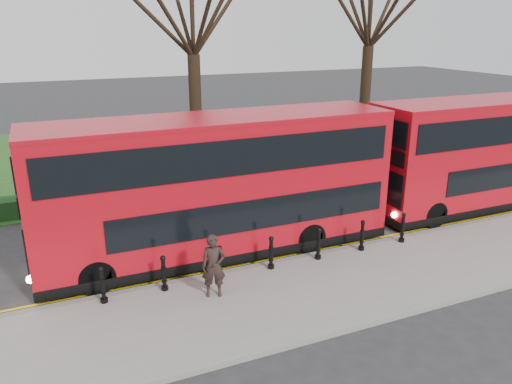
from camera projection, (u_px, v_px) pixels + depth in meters
name	position (u px, v px, depth m)	size (l,w,h in m)	color
ground	(230.00, 259.00, 16.17)	(120.00, 120.00, 0.00)	#28282B
pavement	(269.00, 302.00, 13.54)	(60.00, 4.00, 0.15)	gray
kerb	(242.00, 270.00, 15.28)	(60.00, 0.25, 0.16)	slate
grass_verge	(140.00, 154.00, 29.21)	(60.00, 18.00, 0.06)	#1A4D19
hedge	(176.00, 188.00, 21.96)	(60.00, 0.90, 0.80)	black
yellow_line_outer	(238.00, 268.00, 15.56)	(60.00, 0.10, 0.01)	yellow
yellow_line_inner	(236.00, 266.00, 15.74)	(60.00, 0.10, 0.01)	yellow
tree_mid	(192.00, 12.00, 23.14)	(6.84, 6.84, 10.68)	black
tree_right	(371.00, 8.00, 26.81)	(7.11, 7.11, 11.12)	black
bollard_row	(271.00, 253.00, 15.10)	(10.04, 0.15, 1.00)	black
bus_lead	(218.00, 187.00, 15.91)	(11.44, 2.63, 4.55)	#BA0B18
bus_rear	(495.00, 152.00, 20.48)	(11.18, 2.57, 4.45)	#BA0B18
pedestrian	(214.00, 266.00, 13.46)	(0.65, 0.43, 1.78)	#2D1F1C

